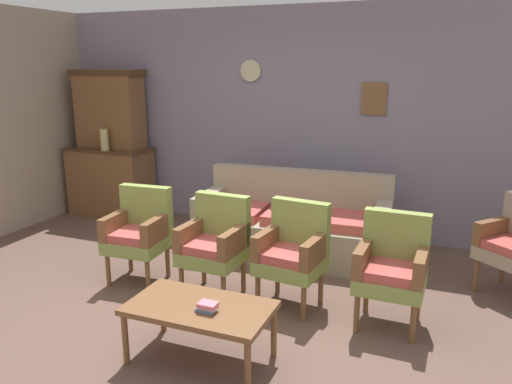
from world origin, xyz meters
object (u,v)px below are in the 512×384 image
at_px(armchair_row_middle, 392,265).
at_px(armchair_by_doorway, 215,241).
at_px(side_cabinet, 111,181).
at_px(coffee_table, 200,311).
at_px(book_stack_on_table, 207,307).
at_px(armchair_near_couch_end, 139,230).
at_px(floral_couch, 294,227).
at_px(vase_on_cabinet, 104,140).
at_px(armchair_near_cabinet, 293,250).

bearing_deg(armchair_row_middle, armchair_by_doorway, -178.96).
distance_m(side_cabinet, coffee_table, 3.89).
height_order(side_cabinet, book_stack_on_table, side_cabinet).
xyz_separation_m(armchair_near_couch_end, book_stack_on_table, (1.27, -1.06, -0.04)).
xyz_separation_m(floral_couch, armchair_row_middle, (1.17, -1.13, 0.17)).
bearing_deg(coffee_table, armchair_by_doorway, 110.65).
height_order(side_cabinet, armchair_by_doorway, side_cabinet).
relative_size(vase_on_cabinet, floral_couch, 0.14).
xyz_separation_m(side_cabinet, book_stack_on_table, (2.90, -2.75, -0.01)).
relative_size(vase_on_cabinet, armchair_near_couch_end, 0.31).
xyz_separation_m(floral_couch, armchair_near_couch_end, (-1.17, -1.15, 0.17)).
distance_m(armchair_near_couch_end, book_stack_on_table, 1.66).
bearing_deg(armchair_by_doorway, coffee_table, -69.35).
bearing_deg(armchair_near_couch_end, armchair_near_cabinet, 1.95).
bearing_deg(vase_on_cabinet, armchair_near_cabinet, -25.44).
xyz_separation_m(side_cabinet, coffee_table, (2.81, -2.69, -0.09)).
height_order(coffee_table, book_stack_on_table, book_stack_on_table).
xyz_separation_m(side_cabinet, armchair_near_cabinet, (3.14, -1.64, 0.03)).
height_order(armchair_near_cabinet, coffee_table, armchair_near_cabinet).
distance_m(armchair_near_couch_end, armchair_by_doorway, 0.81).
bearing_deg(armchair_near_couch_end, armchair_by_doorway, -0.33).
bearing_deg(vase_on_cabinet, side_cabinet, 115.56).
xyz_separation_m(side_cabinet, floral_couch, (2.80, -0.54, -0.14)).
xyz_separation_m(armchair_near_cabinet, book_stack_on_table, (-0.25, -1.11, -0.04)).
relative_size(floral_couch, coffee_table, 2.07).
height_order(armchair_near_couch_end, book_stack_on_table, armchair_near_couch_end).
distance_m(armchair_near_couch_end, armchair_row_middle, 2.34).
bearing_deg(coffee_table, book_stack_on_table, -35.09).
bearing_deg(armchair_near_cabinet, side_cabinet, 152.46).
xyz_separation_m(armchair_near_couch_end, armchair_by_doorway, (0.81, -0.00, 0.00)).
relative_size(vase_on_cabinet, coffee_table, 0.28).
height_order(side_cabinet, floral_couch, side_cabinet).
relative_size(armchair_by_doorway, coffee_table, 0.90).
distance_m(armchair_near_cabinet, book_stack_on_table, 1.14).
height_order(side_cabinet, armchair_near_cabinet, side_cabinet).
bearing_deg(armchair_by_doorway, armchair_near_cabinet, 4.54).
height_order(floral_couch, armchair_near_couch_end, same).
bearing_deg(book_stack_on_table, vase_on_cabinet, 137.58).
height_order(vase_on_cabinet, armchair_row_middle, vase_on_cabinet).
relative_size(armchair_near_couch_end, book_stack_on_table, 6.19).
xyz_separation_m(side_cabinet, armchair_near_couch_end, (1.63, -1.69, 0.03)).
bearing_deg(side_cabinet, coffee_table, -43.77).
distance_m(armchair_row_middle, coffee_table, 1.55).
xyz_separation_m(side_cabinet, armchair_row_middle, (3.97, -1.67, 0.03)).
bearing_deg(armchair_near_couch_end, floral_couch, 44.55).
bearing_deg(armchair_near_cabinet, armchair_by_doorway, -175.46).
bearing_deg(coffee_table, floral_couch, 90.20).
relative_size(armchair_by_doorway, armchair_row_middle, 1.00).
distance_m(floral_couch, armchair_near_couch_end, 1.65).
bearing_deg(side_cabinet, armchair_near_cabinet, -27.54).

